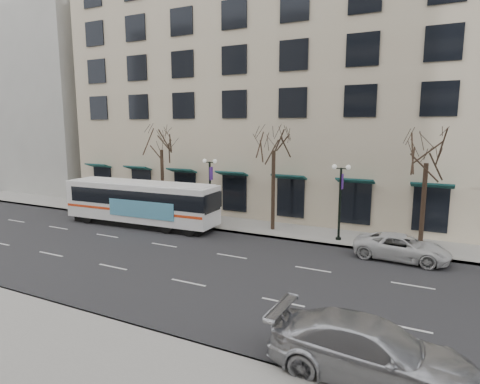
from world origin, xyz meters
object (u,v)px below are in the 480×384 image
Objects in this scene: lamp_post_right at (340,199)px; city_bus at (142,202)px; silver_car at (371,351)px; white_pickup at (402,247)px; tree_far_mid at (274,137)px; tree_far_left at (161,138)px; lamp_post_left at (210,188)px; tree_far_right at (428,147)px.

lamp_post_right reaches higher than city_bus.
silver_car is 12.40m from white_pickup.
tree_far_mid is at bearing 33.22° from silver_car.
city_bus is at bearing -170.76° from lamp_post_right.
tree_far_mid is at bearing 173.17° from lamp_post_right.
tree_far_left is 6.29m from lamp_post_left.
tree_far_mid is at bearing 77.40° from white_pickup.
silver_car is (9.31, -15.00, -5.99)m from tree_far_mid.
city_bus is at bearing -171.36° from tree_far_right.
silver_car is at bearing -175.77° from white_pickup.
tree_far_left is 1.31× the size of silver_car.
city_bus reaches higher than white_pickup.
tree_far_mid is 10.01m from tree_far_right.
tree_far_mid is at bearing 6.85° from lamp_post_left.
silver_car is (14.30, -14.40, -2.02)m from lamp_post_left.
tree_far_left is at bearing -180.00° from tree_far_mid.
tree_far_mid is 18.64m from silver_car.
tree_far_left reaches higher than white_pickup.
lamp_post_right is (5.01, -0.60, -3.96)m from tree_far_mid.
tree_far_mid is 6.40m from lamp_post_left.
tree_far_left is 0.98× the size of tree_far_mid.
lamp_post_right reaches higher than white_pickup.
lamp_post_left is at bearing 24.18° from city_bus.
white_pickup is at bearing -15.92° from tree_far_mid.
lamp_post_right is (-4.99, -0.60, -3.48)m from tree_far_right.
tree_far_left reaches higher than city_bus.
tree_far_right is 6.11m from lamp_post_right.
white_pickup is at bearing -108.85° from tree_far_right.
tree_far_mid reaches higher than lamp_post_right.
tree_far_left is 0.65× the size of city_bus.
silver_car is at bearing -58.18° from tree_far_mid.
tree_far_mid is 6.41m from lamp_post_right.
tree_far_left is at bearing 85.58° from white_pickup.
city_bus is at bearing 59.20° from silver_car.
lamp_post_right is (10.00, 0.00, 0.00)m from lamp_post_left.
city_bus is at bearing -162.90° from tree_far_mid.
white_pickup is (-0.20, 12.40, -0.19)m from silver_car.
city_bus is 18.90m from white_pickup.
tree_far_right is 20.49m from city_bus.
city_bus is (0.25, -3.00, -4.82)m from tree_far_left.
tree_far_mid reaches higher than silver_car.
lamp_post_left is (-4.99, -0.60, -3.96)m from tree_far_mid.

